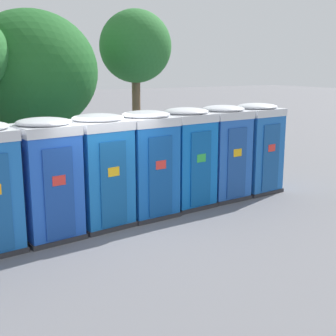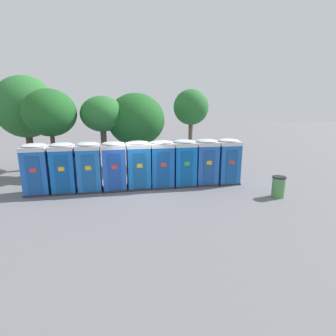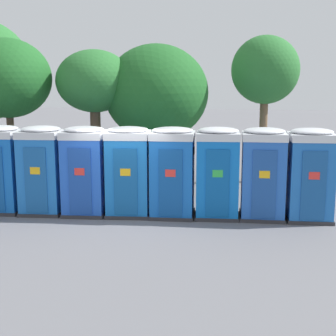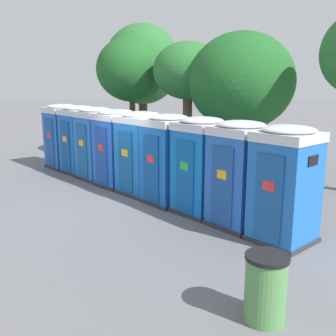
{
  "view_description": "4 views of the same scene",
  "coord_description": "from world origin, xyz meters",
  "views": [
    {
      "loc": [
        -3.78,
        -9.39,
        3.55
      ],
      "look_at": [
        1.88,
        0.44,
        1.08
      ],
      "focal_mm": 50.0,
      "sensor_mm": 36.0,
      "label": 1
    },
    {
      "loc": [
        0.54,
        -13.4,
        4.29
      ],
      "look_at": [
        1.57,
        0.4,
        1.02
      ],
      "focal_mm": 28.0,
      "sensor_mm": 36.0,
      "label": 2
    },
    {
      "loc": [
        3.82,
        -12.31,
        3.68
      ],
      "look_at": [
        1.09,
        0.35,
        1.38
      ],
      "focal_mm": 50.0,
      "sensor_mm": 36.0,
      "label": 3
    },
    {
      "loc": [
        10.14,
        -5.87,
        3.43
      ],
      "look_at": [
        1.23,
        0.36,
        1.01
      ],
      "focal_mm": 42.0,
      "sensor_mm": 36.0,
      "label": 4
    }
  ],
  "objects": [
    {
      "name": "portapotty_5",
      "position": [
        1.23,
        0.33,
        1.28
      ],
      "size": [
        1.34,
        1.32,
        2.54
      ],
      "color": "#2D2D33",
      "rests_on": "ground"
    },
    {
      "name": "ground_plane",
      "position": [
        0.0,
        0.0,
        0.0
      ],
      "size": [
        120.0,
        120.0,
        0.0
      ],
      "primitive_type": "plane",
      "color": "slate"
    },
    {
      "name": "portapotty_8",
      "position": [
        4.97,
        0.78,
        1.28
      ],
      "size": [
        1.34,
        1.33,
        2.54
      ],
      "color": "#2D2D33",
      "rests_on": "ground"
    },
    {
      "name": "portapotty_4",
      "position": [
        -0.02,
        0.21,
        1.28
      ],
      "size": [
        1.39,
        1.37,
        2.54
      ],
      "color": "#2D2D33",
      "rests_on": "ground"
    },
    {
      "name": "portapotty_6",
      "position": [
        2.47,
        0.53,
        1.28
      ],
      "size": [
        1.33,
        1.33,
        2.54
      ],
      "color": "#2D2D33",
      "rests_on": "ground"
    },
    {
      "name": "portapotty_3",
      "position": [
        -1.27,
        0.02,
        1.28
      ],
      "size": [
        1.35,
        1.35,
        2.54
      ],
      "color": "#2D2D33",
      "rests_on": "ground"
    },
    {
      "name": "street_tree_1",
      "position": [
        -7.49,
        4.88,
        4.22
      ],
      "size": [
        3.87,
        3.87,
        6.24
      ],
      "color": "#4C3826",
      "rests_on": "ground"
    },
    {
      "name": "street_tree_0",
      "position": [
        -2.37,
        3.83,
        3.76
      ],
      "size": [
        2.75,
        2.75,
        4.94
      ],
      "color": "brown",
      "rests_on": "ground"
    },
    {
      "name": "portapotty_0",
      "position": [
        -5.01,
        -0.39,
        1.28
      ],
      "size": [
        1.36,
        1.34,
        2.54
      ],
      "color": "#2D2D33",
      "rests_on": "ground"
    },
    {
      "name": "trash_can",
      "position": [
        6.74,
        -1.78,
        0.52
      ],
      "size": [
        0.63,
        0.63,
        1.02
      ],
      "color": "#518C4C",
      "rests_on": "ground"
    },
    {
      "name": "portapotty_7",
      "position": [
        3.72,
        0.67,
        1.28
      ],
      "size": [
        1.3,
        1.29,
        2.54
      ],
      "color": "#2D2D33",
      "rests_on": "ground"
    },
    {
      "name": "portapotty_2",
      "position": [
        -2.52,
        -0.11,
        1.28
      ],
      "size": [
        1.34,
        1.34,
        2.54
      ],
      "color": "#2D2D33",
      "rests_on": "ground"
    },
    {
      "name": "street_tree_3",
      "position": [
        -0.28,
        4.68,
        3.39
      ],
      "size": [
        3.84,
        3.84,
        5.17
      ],
      "color": "brown",
      "rests_on": "ground"
    },
    {
      "name": "street_tree_4",
      "position": [
        -5.3,
        2.99,
        3.9
      ],
      "size": [
        3.09,
        3.09,
        5.32
      ],
      "color": "#4C3826",
      "rests_on": "ground"
    },
    {
      "name": "portapotty_1",
      "position": [
        -3.77,
        -0.22,
        1.28
      ],
      "size": [
        1.32,
        1.35,
        2.54
      ],
      "color": "#2D2D33",
      "rests_on": "ground"
    }
  ]
}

